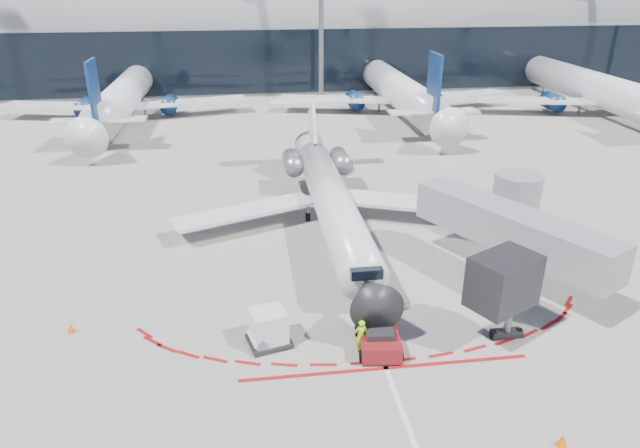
{
  "coord_description": "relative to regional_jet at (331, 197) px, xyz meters",
  "views": [
    {
      "loc": [
        -6.05,
        -32.84,
        17.35
      ],
      "look_at": [
        -1.62,
        0.04,
        2.51
      ],
      "focal_mm": 32.0,
      "sensor_mm": 36.0,
      "label": 1
    }
  ],
  "objects": [
    {
      "name": "apron_stop_bar",
      "position": [
        0.18,
        -16.53,
        -2.38
      ],
      "size": [
        14.0,
        0.25,
        0.01
      ],
      "primitive_type": "cube",
      "color": "maroon",
      "rests_on": "ground"
    },
    {
      "name": "jet_bridge",
      "position": [
        9.97,
        -8.04,
        0.62
      ],
      "size": [
        10.03,
        15.2,
        4.9
      ],
      "color": "gray",
      "rests_on": "ground"
    },
    {
      "name": "safety_cone_right",
      "position": [
        5.96,
        -22.17,
        -2.1
      ],
      "size": [
        0.41,
        0.41,
        0.57
      ],
      "primitive_type": "cone",
      "color": "#F05405",
      "rests_on": "ground"
    },
    {
      "name": "bg_airliner_2",
      "position": [
        14.28,
        36.64,
        3.5
      ],
      "size": [
        36.42,
        38.56,
        11.78
      ],
      "primitive_type": null,
      "color": "silver",
      "rests_on": "ground"
    },
    {
      "name": "safety_cone_left",
      "position": [
        -15.44,
        -11.44,
        -2.12
      ],
      "size": [
        0.39,
        0.39,
        0.54
      ],
      "primitive_type": "cone",
      "color": "#F05405",
      "rests_on": "ground"
    },
    {
      "name": "bg_airliner_1",
      "position": [
        -20.63,
        37.45,
        3.4
      ],
      "size": [
        35.81,
        37.91,
        11.58
      ],
      "primitive_type": null,
      "color": "silver",
      "rests_on": "ground"
    },
    {
      "name": "terminal_building",
      "position": [
        0.18,
        59.95,
        6.13
      ],
      "size": [
        150.0,
        24.15,
        24.0
      ],
      "color": "gray",
      "rests_on": "ground"
    },
    {
      "name": "regional_jet",
      "position": [
        0.0,
        0.0,
        0.0
      ],
      "size": [
        23.15,
        28.55,
        7.15
      ],
      "color": "silver",
      "rests_on": "ground"
    },
    {
      "name": "ramp_worker",
      "position": [
        -0.76,
        -15.06,
        -1.48
      ],
      "size": [
        0.7,
        0.49,
        1.82
      ],
      "primitive_type": "imported",
      "rotation": [
        0.0,
        0.0,
        3.22
      ],
      "color": "#9EE618",
      "rests_on": "ground"
    },
    {
      "name": "light_mast_centre",
      "position": [
        5.18,
        42.97,
        10.11
      ],
      "size": [
        0.7,
        0.7,
        25.0
      ],
      "primitive_type": "cylinder",
      "color": "slate",
      "rests_on": "ground"
    },
    {
      "name": "ground",
      "position": [
        0.18,
        -5.03,
        -2.39
      ],
      "size": [
        260.0,
        260.0,
        0.0
      ],
      "primitive_type": "plane",
      "color": "gray",
      "rests_on": "ground"
    },
    {
      "name": "pushback_tug",
      "position": [
        0.17,
        -14.9,
        -1.82
      ],
      "size": [
        2.36,
        5.01,
        1.28
      ],
      "rotation": [
        0.0,
        0.0,
        -0.1
      ],
      "color": "maroon",
      "rests_on": "ground"
    },
    {
      "name": "uld_container",
      "position": [
        -5.23,
        -13.85,
        -1.43
      ],
      "size": [
        2.44,
        2.21,
        1.94
      ],
      "rotation": [
        0.0,
        0.0,
        0.26
      ],
      "color": "black",
      "rests_on": "ground"
    },
    {
      "name": "apron_centerline",
      "position": [
        0.18,
        -3.03,
        -2.38
      ],
      "size": [
        0.25,
        40.0,
        0.01
      ],
      "primitive_type": "cube",
      "color": "silver",
      "rests_on": "ground"
    },
    {
      "name": "bg_airliner_3",
      "position": [
        40.07,
        32.17,
        3.63
      ],
      "size": [
        37.21,
        39.4,
        12.04
      ],
      "primitive_type": null,
      "color": "silver",
      "rests_on": "ground"
    }
  ]
}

